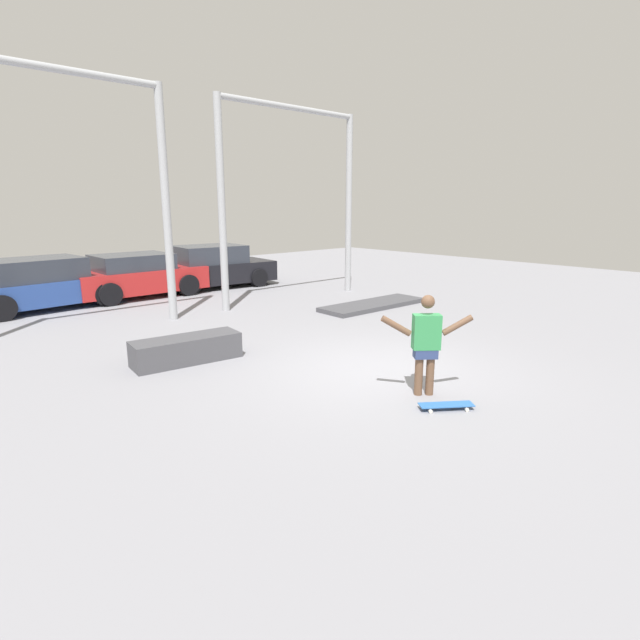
# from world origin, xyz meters

# --- Properties ---
(ground_plane) EXTENTS (36.00, 36.00, 0.00)m
(ground_plane) POSITION_xyz_m (0.00, 0.00, 0.00)
(ground_plane) COLOR gray
(skateboarder) EXTENTS (1.12, 0.96, 1.55)m
(skateboarder) POSITION_xyz_m (-0.36, -1.20, 0.85)
(skateboarder) COLOR brown
(skateboarder) RESTS_ON ground_plane
(skateboard) EXTENTS (0.75, 0.63, 0.08)m
(skateboard) POSITION_xyz_m (-0.59, -1.76, 0.06)
(skateboard) COLOR #2D66B2
(skateboard) RESTS_ON ground_plane
(grind_box) EXTENTS (2.02, 0.87, 0.47)m
(grind_box) POSITION_xyz_m (-2.23, 2.74, 0.24)
(grind_box) COLOR #47474C
(grind_box) RESTS_ON ground_plane
(manual_pad) EXTENTS (3.39, 1.16, 0.12)m
(manual_pad) POSITION_xyz_m (4.11, 3.76, 0.06)
(manual_pad) COLOR #47474C
(manual_pad) RESTS_ON ground_plane
(canopy_support_left) EXTENTS (4.98, 0.20, 5.58)m
(canopy_support_left) POSITION_xyz_m (-3.16, 6.17, 3.37)
(canopy_support_left) COLOR #A5A8AD
(canopy_support_left) RESTS_ON ground_plane
(canopy_support_right) EXTENTS (4.98, 0.20, 5.58)m
(canopy_support_right) POSITION_xyz_m (3.16, 6.17, 3.37)
(canopy_support_right) COLOR #A5A8AD
(canopy_support_right) RESTS_ON ground_plane
(parked_car_blue) EXTENTS (4.36, 2.25, 1.41)m
(parked_car_blue) POSITION_xyz_m (-2.84, 9.80, 0.68)
(parked_car_blue) COLOR #284793
(parked_car_blue) RESTS_ON ground_plane
(parked_car_red) EXTENTS (3.98, 1.99, 1.34)m
(parked_car_red) POSITION_xyz_m (-0.12, 9.84, 0.66)
(parked_car_red) COLOR red
(parked_car_red) RESTS_ON ground_plane
(parked_car_black) EXTENTS (4.18, 2.28, 1.45)m
(parked_car_black) POSITION_xyz_m (2.62, 9.88, 0.69)
(parked_car_black) COLOR black
(parked_car_black) RESTS_ON ground_plane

